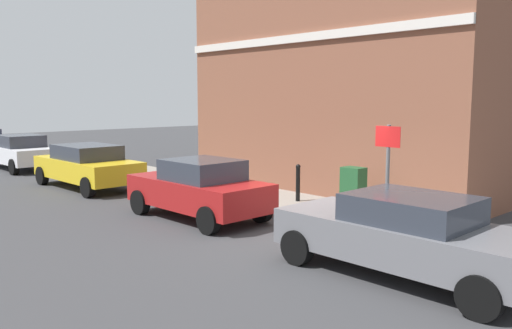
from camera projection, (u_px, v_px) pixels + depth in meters
name	position (u px, v px, depth m)	size (l,w,h in m)	color
ground	(309.00, 236.00, 11.39)	(80.00, 80.00, 0.00)	#38383A
sidewalk	(211.00, 188.00, 17.06)	(2.49, 30.00, 0.15)	gray
corner_building	(365.00, 61.00, 17.44)	(6.39, 10.32, 8.47)	brown
car_grey	(405.00, 234.00, 8.72)	(1.92, 4.43, 1.41)	slate
car_red	(199.00, 188.00, 12.99)	(1.92, 3.96, 1.50)	maroon
car_yellow	(87.00, 165.00, 17.50)	(2.03, 4.54, 1.45)	gold
car_white	(19.00, 152.00, 22.14)	(1.90, 4.46, 1.47)	silver
utility_cabinet	(353.00, 192.00, 12.98)	(0.46, 0.61, 1.15)	#1E4C28
bollard_near_cabinet	(298.00, 181.00, 14.46)	(0.14, 0.14, 1.04)	black
bollard_far_kerb	(219.00, 178.00, 15.07)	(0.14, 0.14, 1.04)	black
street_sign	(388.00, 162.00, 10.98)	(0.08, 0.60, 2.30)	#59595B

